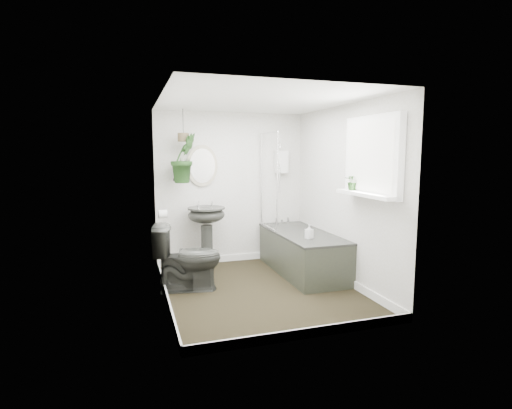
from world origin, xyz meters
name	(u,v)px	position (x,y,z in m)	size (l,w,h in m)	color
floor	(260,290)	(0.00, 0.00, -0.01)	(2.30, 2.80, 0.02)	black
ceiling	(260,100)	(0.00, 0.00, 2.31)	(2.30, 2.80, 0.02)	white
wall_back	(231,188)	(0.00, 1.41, 1.15)	(2.30, 0.02, 2.30)	silver
wall_front	(310,215)	(0.00, -1.41, 1.15)	(2.30, 0.02, 2.30)	silver
wall_left	(162,201)	(-1.16, 0.00, 1.15)	(0.02, 2.80, 2.30)	silver
wall_right	(344,195)	(1.16, 0.00, 1.15)	(0.02, 2.80, 2.30)	silver
skirting	(260,285)	(0.00, 0.00, 0.05)	(2.30, 2.80, 0.10)	white
bathtub	(302,252)	(0.80, 0.50, 0.29)	(0.72, 1.72, 0.58)	#282926
bath_screen	(269,181)	(0.47, 0.99, 1.28)	(0.04, 0.72, 1.40)	silver
shower_box	(281,162)	(0.80, 1.34, 1.55)	(0.20, 0.10, 0.35)	white
oval_mirror	(202,166)	(-0.45, 1.37, 1.50)	(0.46, 0.03, 0.62)	#B3A98F
wall_sconce	(175,173)	(-0.85, 1.36, 1.40)	(0.04, 0.04, 0.22)	black
toilet_roll_holder	(163,214)	(-1.10, 0.70, 0.90)	(0.11, 0.11, 0.11)	white
window_recess	(373,157)	(1.09, -0.70, 1.65)	(0.08, 1.00, 0.90)	white
window_sill	(366,194)	(1.02, -0.70, 1.23)	(0.18, 1.00, 0.04)	white
window_blinds	(369,157)	(1.04, -0.70, 1.65)	(0.01, 0.86, 0.76)	white
toilet	(188,257)	(-0.85, 0.27, 0.41)	(0.46, 0.81, 0.82)	#282926
pedestal_sink	(207,238)	(-0.45, 1.10, 0.46)	(0.54, 0.46, 0.92)	#282926
sill_plant	(353,181)	(1.04, -0.40, 1.36)	(0.20, 0.17, 0.22)	black
hanging_plant	(184,158)	(-0.75, 1.14, 1.62)	(0.38, 0.31, 0.70)	black
soap_bottle	(309,231)	(0.72, 0.10, 0.67)	(0.08, 0.08, 0.18)	black
hanging_pot	(183,137)	(-0.75, 1.14, 1.91)	(0.16, 0.16, 0.12)	brown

